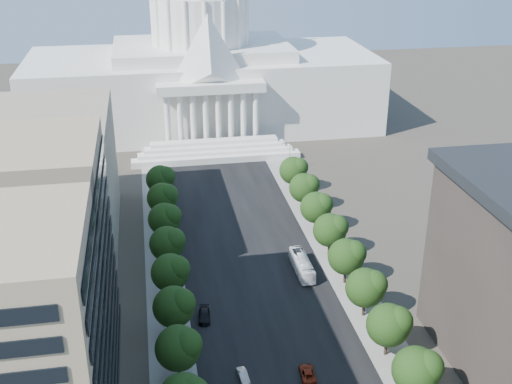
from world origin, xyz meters
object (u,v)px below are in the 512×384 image
car_dark_b (204,316)px  car_red (308,373)px  car_silver (243,376)px  city_bus (302,265)px

car_dark_b → car_red: bearing=-46.1°
car_red → car_dark_b: size_ratio=0.97×
car_silver → car_red: (10.68, -1.31, 0.06)m
car_silver → city_bus: (17.82, 31.73, 1.06)m
car_red → car_dark_b: car_dark_b is taller
car_silver → car_dark_b: 18.69m
car_dark_b → city_bus: size_ratio=0.43×
car_silver → car_red: 10.76m
car_red → city_bus: city_bus is taller
car_silver → car_red: size_ratio=0.78×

